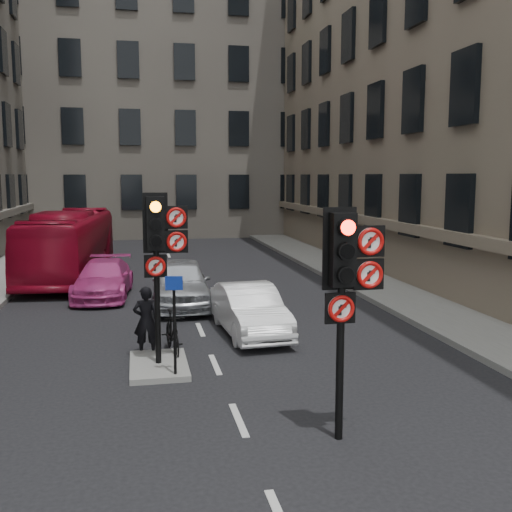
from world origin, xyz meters
name	(u,v)px	position (x,y,z in m)	size (l,w,h in m)	color
ground	(264,479)	(0.00, 0.00, 0.00)	(120.00, 120.00, 0.00)	black
pavement_right	(392,289)	(7.20, 12.00, 0.08)	(3.00, 50.00, 0.16)	gray
centre_island	(159,365)	(-1.20, 5.00, 0.06)	(1.20, 2.00, 0.12)	gray
building_far	(155,93)	(0.00, 38.00, 10.00)	(30.00, 14.00, 20.00)	slate
signal_near	(347,274)	(1.49, 0.99, 2.58)	(0.91, 0.40, 3.58)	black
signal_far	(160,241)	(-1.11, 4.99, 2.70)	(0.91, 0.40, 3.58)	black
car_silver	(181,283)	(-0.28, 11.00, 0.74)	(1.74, 4.33, 1.48)	#B7BBC0
car_white	(250,310)	(1.20, 7.32, 0.63)	(1.34, 3.84, 1.26)	white
car_pink	(104,279)	(-2.71, 12.92, 0.61)	(1.72, 4.23, 1.23)	#C83A8B
bus_red	(70,244)	(-4.20, 17.18, 1.33)	(2.24, 9.56, 2.66)	maroon
motorcycle	(172,333)	(-0.85, 6.00, 0.49)	(0.46, 1.63, 0.98)	black
motorcyclist	(146,321)	(-1.43, 6.00, 0.80)	(0.58, 0.38, 1.59)	black
info_sign	(174,311)	(-0.90, 4.18, 1.40)	(0.34, 0.12, 1.98)	black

